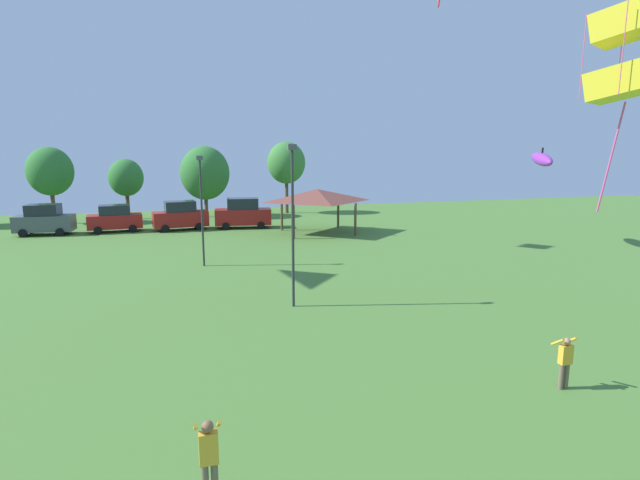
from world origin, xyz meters
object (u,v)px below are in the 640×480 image
object	(u,v)px
parked_car_third_from_left	(180,216)
kite_flying_3	(622,54)
parked_car_rightmost_in_row	(243,213)
treeline_tree_1	(50,172)
light_post_0	(202,205)
light_post_1	(293,218)
person_standing_far_right	(209,456)
treeline_tree_3	(205,173)
treeline_tree_2	(126,178)
parked_car_second_from_left	(115,219)
treeline_tree_4	(286,163)
person_standing_mid_field	(565,360)
kite_flying_5	(542,159)
parked_car_leftmost	(44,220)
park_pavilion	(317,195)

from	to	relation	value
parked_car_third_from_left	kite_flying_3	bearing A→B (deg)	-79.02
parked_car_rightmost_in_row	treeline_tree_1	world-z (taller)	treeline_tree_1
light_post_0	light_post_1	distance (m)	9.58
person_standing_far_right	treeline_tree_3	size ratio (longest dim) A/B	0.25
parked_car_rightmost_in_row	light_post_0	bearing A→B (deg)	-100.09
treeline_tree_2	treeline_tree_3	xyz separation A→B (m)	(7.50, -0.71, 0.38)
kite_flying_3	parked_car_rightmost_in_row	size ratio (longest dim) A/B	1.08
parked_car_rightmost_in_row	treeline_tree_2	size ratio (longest dim) A/B	0.85
parked_car_second_from_left	treeline_tree_1	bearing A→B (deg)	125.93
person_standing_far_right	treeline_tree_4	xyz separation A→B (m)	(11.38, 43.35, 4.32)
person_standing_mid_field	person_standing_far_right	world-z (taller)	person_standing_far_right
kite_flying_5	treeline_tree_2	world-z (taller)	kite_flying_5
person_standing_mid_field	kite_flying_5	size ratio (longest dim) A/B	0.39
parked_car_leftmost	treeline_tree_4	bearing A→B (deg)	25.02
person_standing_mid_field	parked_car_rightmost_in_row	size ratio (longest dim) A/B	0.32
treeline_tree_2	park_pavilion	bearing A→B (deg)	-40.78
parked_car_second_from_left	parked_car_third_from_left	bearing A→B (deg)	-11.35
parked_car_leftmost	parked_car_third_from_left	world-z (taller)	parked_car_leftmost
parked_car_third_from_left	park_pavilion	xyz separation A→B (m)	(10.72, -4.79, 1.87)
kite_flying_5	parked_car_leftmost	world-z (taller)	kite_flying_5
park_pavilion	light_post_1	distance (m)	19.50
parked_car_rightmost_in_row	park_pavilion	size ratio (longest dim) A/B	0.76
person_standing_mid_field	treeline_tree_4	world-z (taller)	treeline_tree_4
person_standing_mid_field	treeline_tree_2	bearing A→B (deg)	147.39
kite_flying_3	parked_car_leftmost	distance (m)	40.36
person_standing_mid_field	treeline_tree_4	size ratio (longest dim) A/B	0.21
treeline_tree_4	light_post_1	bearing A→B (deg)	-102.30
person_standing_mid_field	kite_flying_5	world-z (taller)	kite_flying_5
parked_car_leftmost	treeline_tree_1	bearing A→B (deg)	100.00
parked_car_rightmost_in_row	park_pavilion	xyz separation A→B (m)	(5.47, -4.36, 1.81)
parked_car_second_from_left	parked_car_rightmost_in_row	world-z (taller)	parked_car_rightmost_in_row
light_post_1	kite_flying_5	bearing A→B (deg)	24.33
person_standing_far_right	treeline_tree_4	world-z (taller)	treeline_tree_4
kite_flying_3	park_pavilion	bearing A→B (deg)	90.06
parked_car_second_from_left	light_post_1	distance (m)	25.71
parked_car_second_from_left	treeline_tree_2	world-z (taller)	treeline_tree_2
kite_flying_3	parked_car_rightmost_in_row	distance (m)	33.83
person_standing_mid_field	treeline_tree_3	bearing A→B (deg)	137.89
kite_flying_5	park_pavilion	world-z (taller)	kite_flying_5
park_pavilion	treeline_tree_3	bearing A→B (deg)	122.34
parked_car_leftmost	light_post_0	bearing A→B (deg)	-47.35
parked_car_third_from_left	treeline_tree_1	world-z (taller)	treeline_tree_1
parked_car_leftmost	light_post_1	bearing A→B (deg)	-53.51
person_standing_far_right	kite_flying_5	distance (m)	32.59
parked_car_third_from_left	treeline_tree_1	distance (m)	13.75
person_standing_mid_field	kite_flying_3	distance (m)	8.37
treeline_tree_3	person_standing_far_right	bearing A→B (deg)	-93.83
parked_car_leftmost	park_pavilion	xyz separation A→B (m)	(21.22, -5.31, 1.87)
person_standing_mid_field	parked_car_third_from_left	bearing A→B (deg)	144.63
light_post_0	treeline_tree_4	size ratio (longest dim) A/B	0.85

